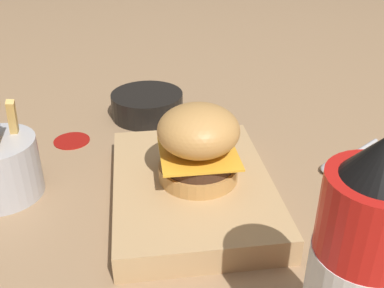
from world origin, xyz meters
The scene contains 7 objects.
ground_plane centered at (0.00, 0.00, 0.00)m, with size 6.00×6.00×0.00m, color #9E7A56.
serving_board centered at (-0.03, 0.05, 0.02)m, with size 0.28×0.20×0.03m.
burger centered at (-0.03, 0.05, 0.09)m, with size 0.10×0.10×0.10m.
ketchup_bottle centered at (-0.29, -0.03, 0.11)m, with size 0.07×0.07×0.23m.
side_bowl centered at (0.24, 0.10, 0.02)m, with size 0.13×0.13×0.04m.
spoon centered at (0.03, -0.18, 0.01)m, with size 0.10×0.13×0.01m.
ketchup_puddle centered at (0.16, 0.23, 0.00)m, with size 0.06×0.06×0.00m.
Camera 1 is at (-0.51, 0.12, 0.36)m, focal length 42.00 mm.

